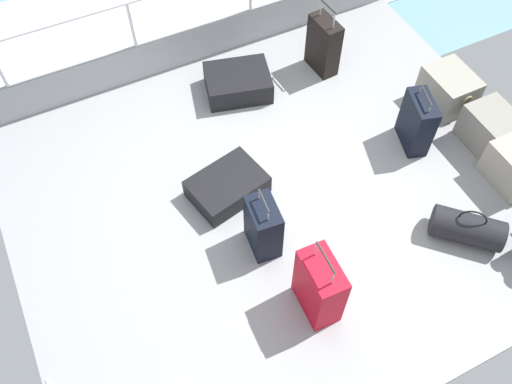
% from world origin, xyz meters
% --- Properties ---
extents(ground_plane, '(4.40, 5.20, 0.06)m').
position_xyz_m(ground_plane, '(0.00, 0.00, -0.03)').
color(ground_plane, '#939699').
extents(gunwale_port, '(0.06, 5.20, 0.45)m').
position_xyz_m(gunwale_port, '(-2.17, 0.00, 0.23)').
color(gunwale_port, '#939699').
rests_on(gunwale_port, ground_plane).
extents(railing_port, '(0.04, 4.20, 1.02)m').
position_xyz_m(railing_port, '(-2.17, 0.00, 0.78)').
color(railing_port, silver).
rests_on(railing_port, ground_plane).
extents(sea_wake, '(12.00, 12.00, 0.01)m').
position_xyz_m(sea_wake, '(-3.60, 0.00, -0.34)').
color(sea_wake, '#6B99A8').
rests_on(sea_wake, ground_plane).
extents(cargo_crate_0, '(0.58, 0.44, 0.40)m').
position_xyz_m(cargo_crate_0, '(-0.30, 2.17, 0.20)').
color(cargo_crate_0, gray).
rests_on(cargo_crate_0, ground_plane).
extents(cargo_crate_1, '(0.65, 0.43, 0.41)m').
position_xyz_m(cargo_crate_1, '(0.40, 2.20, 0.20)').
color(cargo_crate_1, gray).
rests_on(cargo_crate_1, ground_plane).
extents(suitcase_0, '(0.46, 0.27, 0.86)m').
position_xyz_m(suitcase_0, '(1.15, -0.30, 0.34)').
color(suitcase_0, '#B70C1E').
rests_on(suitcase_0, ground_plane).
extents(suitcase_1, '(0.71, 0.82, 0.26)m').
position_xyz_m(suitcase_1, '(-1.47, 0.19, 0.13)').
color(suitcase_1, black).
rests_on(suitcase_1, ground_plane).
extents(suitcase_2, '(0.48, 0.32, 0.69)m').
position_xyz_m(suitcase_2, '(0.01, 1.50, 0.30)').
color(suitcase_2, black).
rests_on(suitcase_2, ground_plane).
extents(suitcase_3, '(0.64, 0.80, 0.22)m').
position_xyz_m(suitcase_3, '(-0.25, -0.50, 0.11)').
color(suitcase_3, black).
rests_on(suitcase_3, ground_plane).
extents(suitcase_4, '(0.42, 0.23, 0.85)m').
position_xyz_m(suitcase_4, '(-1.39, 1.22, 0.33)').
color(suitcase_4, black).
rests_on(suitcase_4, ground_plane).
extents(suitcase_5, '(0.40, 0.28, 0.73)m').
position_xyz_m(suitcase_5, '(0.41, -0.45, 0.30)').
color(suitcase_5, black).
rests_on(suitcase_5, ground_plane).
extents(duffel_bag, '(0.66, 0.66, 0.42)m').
position_xyz_m(duffel_bag, '(1.18, 1.27, 0.15)').
color(duffel_bag, black).
rests_on(duffel_bag, ground_plane).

